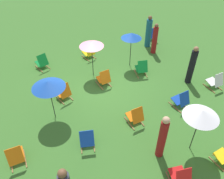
{
  "coord_description": "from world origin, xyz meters",
  "views": [
    {
      "loc": [
        3.23,
        8.01,
        6.74
      ],
      "look_at": [
        0.0,
        1.2,
        0.5
      ],
      "focal_mm": 36.92,
      "sensor_mm": 36.0,
      "label": 1
    }
  ],
  "objects": [
    {
      "name": "deckchair_5",
      "position": [
        1.89,
        0.34,
        0.37
      ],
      "size": [
        0.65,
        0.86,
        0.83
      ],
      "rotation": [
        0.0,
        0.0,
        0.26
      ],
      "color": "olive",
      "rests_on": "ground"
    },
    {
      "name": "deckchair_0",
      "position": [
        -0.3,
        -2.36,
        0.37
      ],
      "size": [
        0.64,
        0.85,
        0.83
      ],
      "rotation": [
        0.0,
        0.0,
        0.24
      ],
      "color": "olive",
      "rests_on": "ground"
    },
    {
      "name": "person_3",
      "position": [
        -3.9,
        -2.13,
        0.87
      ],
      "size": [
        0.46,
        0.46,
        1.84
      ],
      "rotation": [
        0.0,
        0.0,
        2.16
      ],
      "color": "#195972",
      "rests_on": "ground"
    },
    {
      "name": "ground_plane",
      "position": [
        0.0,
        0.0,
        0.0
      ],
      "size": [
        40.0,
        40.0,
        0.0
      ],
      "primitive_type": "plane",
      "color": "#386B28"
    },
    {
      "name": "deckchair_4",
      "position": [
        -0.17,
        5.61,
        0.37
      ],
      "size": [
        0.62,
        0.84,
        0.83
      ],
      "rotation": [
        0.0,
        0.0,
        -0.21
      ],
      "color": "olive",
      "rests_on": "ground"
    },
    {
      "name": "umbrella_3",
      "position": [
        2.53,
        1.2,
        1.64
      ],
      "size": [
        1.23,
        1.23,
        1.77
      ],
      "color": "black",
      "rests_on": "ground"
    },
    {
      "name": "deckchair_12",
      "position": [
        -2.07,
        0.2,
        0.37
      ],
      "size": [
        0.64,
        0.85,
        0.83
      ],
      "rotation": [
        0.0,
        0.0,
        -0.23
      ],
      "color": "olive",
      "rests_on": "ground"
    },
    {
      "name": "umbrella_1",
      "position": [
        -1.96,
        -0.76,
        1.7
      ],
      "size": [
        1.0,
        1.0,
        1.84
      ],
      "color": "black",
      "rests_on": "ground"
    },
    {
      "name": "deckchair_1",
      "position": [
        -4.52,
        -2.59,
        0.37
      ],
      "size": [
        0.63,
        0.84,
        0.83
      ],
      "rotation": [
        0.0,
        0.0,
        -0.21
      ],
      "color": "olive",
      "rests_on": "ground"
    },
    {
      "name": "person_1",
      "position": [
        -3.79,
        -1.34,
        0.83
      ],
      "size": [
        0.39,
        0.39,
        1.73
      ],
      "rotation": [
        0.0,
        0.0,
        4.15
      ],
      "color": "maroon",
      "rests_on": "ground"
    },
    {
      "name": "deckchair_9",
      "position": [
        -0.06,
        0.19,
        0.37
      ],
      "size": [
        0.54,
        0.8,
        0.83
      ],
      "rotation": [
        0.0,
        0.0,
        0.08
      ],
      "color": "olive",
      "rests_on": "ground"
    },
    {
      "name": "deckchair_11",
      "position": [
        -0.19,
        2.88,
        0.37
      ],
      "size": [
        0.51,
        0.78,
        0.83
      ],
      "rotation": [
        0.0,
        0.0,
        0.04
      ],
      "color": "olive",
      "rests_on": "ground"
    },
    {
      "name": "deckchair_10",
      "position": [
        -2.35,
        2.9,
        0.37
      ],
      "size": [
        0.55,
        0.8,
        0.83
      ],
      "rotation": [
        0.0,
        0.0,
        0.1
      ],
      "color": "olive",
      "rests_on": "ground"
    },
    {
      "name": "person_4",
      "position": [
        -3.78,
        1.68,
        0.91
      ],
      "size": [
        0.34,
        0.34,
        1.89
      ],
      "rotation": [
        0.0,
        0.0,
        4.9
      ],
      "color": "black",
      "rests_on": "ground"
    },
    {
      "name": "deckchair_6",
      "position": [
        4.17,
        2.76,
        0.37
      ],
      "size": [
        0.49,
        0.77,
        0.83
      ],
      "rotation": [
        0.0,
        0.0,
        -0.01
      ],
      "color": "olive",
      "rests_on": "ground"
    },
    {
      "name": "umbrella_2",
      "position": [
        0.08,
        -0.8,
        1.69
      ],
      "size": [
        1.13,
        1.13,
        1.8
      ],
      "color": "black",
      "rests_on": "ground"
    },
    {
      "name": "deckchair_3",
      "position": [
        2.21,
        -2.43,
        0.37
      ],
      "size": [
        0.68,
        0.87,
        0.83
      ],
      "rotation": [
        0.0,
        0.0,
        0.3
      ],
      "color": "olive",
      "rests_on": "ground"
    },
    {
      "name": "deckchair_8",
      "position": [
        1.86,
        3.1,
        0.37
      ],
      "size": [
        0.67,
        0.86,
        0.83
      ],
      "rotation": [
        0.0,
        0.0,
        -0.28
      ],
      "color": "olive",
      "rests_on": "ground"
    },
    {
      "name": "person_2",
      "position": [
        -0.22,
        4.48,
        0.89
      ],
      "size": [
        0.37,
        0.37,
        1.81
      ],
      "rotation": [
        0.0,
        0.0,
        0.94
      ],
      "color": "maroon",
      "rests_on": "ground"
    },
    {
      "name": "deckchair_2",
      "position": [
        -4.55,
        2.56,
        0.37
      ],
      "size": [
        0.5,
        0.78,
        0.83
      ],
      "rotation": [
        0.0,
        0.0,
        0.03
      ],
      "color": "olive",
      "rests_on": "ground"
    },
    {
      "name": "umbrella_0",
      "position": [
        -1.35,
        4.73,
        1.71
      ],
      "size": [
        1.13,
        1.13,
        1.86
      ],
      "color": "black",
      "rests_on": "ground"
    }
  ]
}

